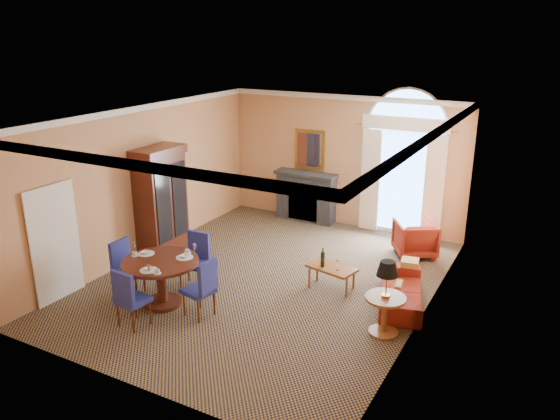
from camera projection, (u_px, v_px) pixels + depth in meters
The scene contains 12 objects.
ground at pixel (268, 280), 10.64m from camera, with size 7.50×7.50×0.00m, color #14183F.
room_envelope at pixel (283, 147), 10.41m from camera, with size 6.04×7.52×3.45m.
armoire at pixel (161, 203), 11.64m from camera, with size 0.67×1.19×2.34m.
dining_table at pixel (161, 273), 9.53m from camera, with size 1.34×1.34×1.04m.
dining_chair_north at pixel (196, 255), 10.31m from camera, with size 0.55×0.55×1.04m.
dining_chair_south at pixel (128, 296), 8.76m from camera, with size 0.51×0.52×1.04m.
dining_chair_east at pixel (203, 285), 9.12m from camera, with size 0.55×0.55×1.04m.
dining_chair_west at pixel (125, 264), 9.93m from camera, with size 0.59×0.59×1.04m.
sofa at pixel (401, 290), 9.67m from camera, with size 1.80×0.71×0.53m, color maroon.
armchair at pixel (415, 238), 11.71m from camera, with size 0.82×0.84×0.77m, color maroon.
coffee_table at pixel (331, 268), 10.16m from camera, with size 0.97×0.67×0.82m.
side_table at pixel (386, 290), 8.55m from camera, with size 0.65×0.65×1.24m.
Camera 1 is at (4.81, -8.38, 4.67)m, focal length 35.00 mm.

